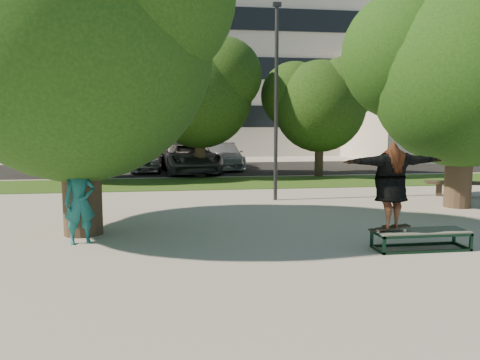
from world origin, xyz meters
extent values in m
plane|color=#ACA49E|center=(0.00, 0.00, 0.00)|extent=(120.00, 120.00, 0.00)
cube|color=#294E16|center=(1.00, 9.50, 0.01)|extent=(30.00, 4.00, 0.02)
cube|color=black|center=(0.00, 16.00, 0.01)|extent=(40.00, 8.00, 0.01)
cylinder|color=#38281E|center=(-4.20, 1.00, 1.60)|extent=(0.84, 0.84, 3.20)
sphere|color=#153D10|center=(-4.20, 1.00, 4.07)|extent=(5.80, 5.80, 5.80)
sphere|color=#153D10|center=(-5.65, 1.87, 4.79)|extent=(4.35, 4.35, 4.35)
cylinder|color=#38281E|center=(6.00, 3.00, 1.50)|extent=(0.76, 0.76, 3.00)
sphere|color=#153D10|center=(6.00, 3.00, 3.78)|extent=(5.20, 5.20, 5.20)
sphere|color=#153D10|center=(4.70, 3.78, 4.43)|extent=(3.90, 3.90, 3.90)
cylinder|color=#38281E|center=(-6.50, 11.00, 1.40)|extent=(0.44, 0.44, 2.80)
sphere|color=black|center=(-6.50, 11.00, 3.46)|extent=(4.40, 4.40, 4.40)
sphere|color=black|center=(-7.60, 11.66, 4.01)|extent=(3.30, 3.30, 3.30)
sphere|color=black|center=(-5.51, 10.56, 4.23)|extent=(3.08, 3.08, 3.08)
cylinder|color=#38281E|center=(-1.00, 12.00, 1.50)|extent=(0.50, 0.50, 3.00)
sphere|color=black|center=(-1.00, 12.00, 3.72)|extent=(4.80, 4.80, 4.80)
sphere|color=black|center=(-2.20, 12.72, 4.32)|extent=(3.60, 3.60, 3.60)
sphere|color=black|center=(0.08, 11.52, 4.56)|extent=(3.36, 3.36, 3.36)
cylinder|color=#38281E|center=(4.50, 11.50, 1.30)|extent=(0.40, 0.40, 2.60)
sphere|color=black|center=(4.50, 11.50, 3.23)|extent=(4.20, 4.20, 4.20)
sphere|color=black|center=(3.45, 12.13, 3.75)|extent=(3.15, 3.15, 3.15)
sphere|color=black|center=(5.45, 11.08, 3.96)|extent=(2.94, 2.94, 2.94)
cylinder|color=#2D2D30|center=(1.00, 5.00, 3.00)|extent=(0.12, 0.12, 6.00)
cube|color=#2D2D30|center=(1.00, 5.00, 6.05)|extent=(0.25, 0.15, 0.12)
cube|color=beige|center=(-2.00, 32.00, 8.00)|extent=(30.00, 14.00, 16.00)
cube|color=black|center=(-2.00, 24.94, 3.00)|extent=(27.60, 0.12, 1.60)
cube|color=black|center=(-2.00, 24.94, 6.50)|extent=(27.60, 0.12, 1.60)
cube|color=black|center=(-2.00, 24.94, 10.00)|extent=(27.60, 0.12, 1.60)
cube|color=beige|center=(18.00, 22.00, 4.00)|extent=(15.00, 10.00, 8.00)
cube|color=#475147|center=(2.50, -1.24, 0.36)|extent=(1.80, 0.60, 0.03)
cylinder|color=white|center=(1.58, -1.32, 0.40)|extent=(0.06, 0.03, 0.06)
cylinder|color=white|center=(1.58, -1.16, 0.40)|extent=(0.06, 0.03, 0.06)
cylinder|color=white|center=(2.12, -1.32, 0.40)|extent=(0.06, 0.03, 0.06)
cylinder|color=white|center=(2.12, -1.16, 0.40)|extent=(0.06, 0.03, 0.06)
cube|color=black|center=(1.85, -1.24, 0.44)|extent=(0.78, 0.20, 0.10)
imported|color=#4E3721|center=(1.85, -1.24, 1.27)|extent=(2.03, 0.65, 1.63)
imported|color=#1B6867|center=(-4.10, 0.17, 0.84)|extent=(0.72, 0.59, 1.69)
cube|color=#443729|center=(6.67, 5.06, 0.22)|extent=(0.21, 0.21, 0.44)
cube|color=#443729|center=(7.81, 4.64, 0.46)|extent=(3.25, 1.55, 0.09)
imported|color=#A2A2A7|center=(-3.50, 14.79, 0.64)|extent=(1.68, 3.81, 1.28)
imported|color=black|center=(-1.76, 14.46, 0.78)|extent=(2.27, 4.89, 1.55)
imported|color=#535358|center=(-1.40, 13.85, 0.76)|extent=(3.13, 5.73, 1.52)
imported|color=#B0B0B5|center=(0.50, 15.73, 0.70)|extent=(2.10, 4.89, 1.40)
camera|label=1|loc=(-2.21, -9.49, 2.40)|focal=35.00mm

